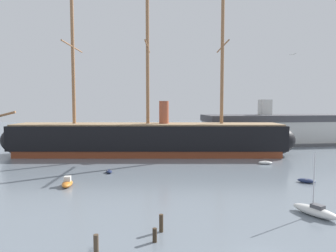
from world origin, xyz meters
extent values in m
cube|color=brown|center=(-5.07, 52.23, 0.80)|extent=(62.48, 18.34, 1.61)
cube|color=black|center=(-5.07, 52.23, 4.48)|extent=(65.08, 19.11, 5.75)
ellipsoid|color=black|center=(-34.34, 56.63, 3.68)|extent=(12.75, 10.31, 7.36)
ellipsoid|color=black|center=(24.21, 47.83, 3.68)|extent=(12.75, 10.31, 7.36)
cube|color=#9E7F5B|center=(-5.07, 52.23, 7.53)|extent=(63.70, 18.15, 0.34)
cylinder|color=#936642|center=(-22.57, 54.86, 22.30)|extent=(0.80, 0.80, 29.88)
cylinder|color=#936642|center=(-22.57, 54.86, 25.88)|extent=(2.61, 15.32, 0.32)
cylinder|color=#936642|center=(-5.07, 52.23, 22.30)|extent=(0.80, 0.80, 29.88)
cylinder|color=#936642|center=(-5.07, 52.23, 25.88)|extent=(2.61, 15.32, 0.32)
cylinder|color=#936642|center=(12.44, 49.60, 22.30)|extent=(0.80, 0.80, 29.88)
cylinder|color=#936642|center=(12.44, 49.60, 25.88)|extent=(2.61, 15.32, 0.32)
cylinder|color=#9E4C33|center=(-1.25, 51.66, 10.23)|extent=(2.30, 2.30, 5.75)
ellipsoid|color=silver|center=(10.02, 9.46, 0.51)|extent=(3.65, 5.58, 1.02)
cube|color=#4C4C51|center=(10.13, 9.21, 1.09)|extent=(1.36, 1.59, 0.54)
cylinder|color=silver|center=(9.91, 9.70, 3.91)|extent=(0.13, 0.13, 6.19)
ellipsoid|color=orange|center=(-19.44, 26.11, 0.41)|extent=(1.51, 3.55, 0.82)
cube|color=beige|center=(-19.44, 26.35, 1.07)|extent=(0.97, 1.09, 0.82)
ellipsoid|color=#1E284C|center=(17.58, 22.75, 0.32)|extent=(2.84, 2.59, 0.64)
cube|color=#4C4C51|center=(17.58, 22.75, 0.56)|extent=(0.81, 0.93, 0.10)
ellipsoid|color=#1E284C|center=(-13.58, 34.34, 0.27)|extent=(1.49, 2.46, 0.54)
cube|color=#B2ADA3|center=(-13.58, 34.34, 0.48)|extent=(0.88, 0.40, 0.08)
ellipsoid|color=silver|center=(17.96, 37.70, 0.33)|extent=(3.00, 1.85, 0.66)
cube|color=#B2ADA3|center=(17.96, 37.70, 0.58)|extent=(0.49, 1.06, 0.10)
ellipsoid|color=#7FB2D6|center=(-26.20, 56.33, 0.53)|extent=(4.89, 2.95, 1.06)
cube|color=#B2ADA3|center=(-26.51, 56.25, 1.38)|extent=(1.65, 1.54, 1.06)
ellipsoid|color=orange|center=(2.76, 61.57, 0.24)|extent=(0.89, 2.03, 0.48)
cube|color=#B2ADA3|center=(2.76, 61.57, 0.42)|extent=(0.75, 0.19, 0.07)
cylinder|color=#423323|center=(-7.46, 7.77, 0.87)|extent=(0.41, 0.41, 1.74)
cylinder|color=#4C3D2D|center=(-13.31, 3.75, 0.93)|extent=(0.42, 0.42, 1.85)
cylinder|color=#382B1E|center=(-8.31, 5.68, 0.64)|extent=(0.40, 0.40, 1.27)
cube|color=#565659|center=(37.74, 67.15, 0.40)|extent=(52.47, 15.32, 0.80)
cube|color=silver|center=(37.74, 67.15, 3.95)|extent=(47.70, 12.77, 6.31)
cube|color=#47474C|center=(37.74, 67.15, 8.07)|extent=(48.66, 13.03, 1.93)
cube|color=silver|center=(32.02, 67.15, 11.38)|extent=(3.20, 3.20, 4.68)
ellipsoid|color=silver|center=(11.09, 16.77, 18.89)|extent=(0.33, 0.14, 0.11)
sphere|color=silver|center=(10.89, 16.75, 18.90)|extent=(0.09, 0.09, 0.09)
cube|color=#ADA89E|center=(11.12, 16.41, 18.91)|extent=(0.18, 0.63, 0.13)
cube|color=#ADA89E|center=(11.05, 17.14, 18.91)|extent=(0.18, 0.63, 0.13)
camera|label=1|loc=(-11.06, -20.94, 12.47)|focal=32.68mm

